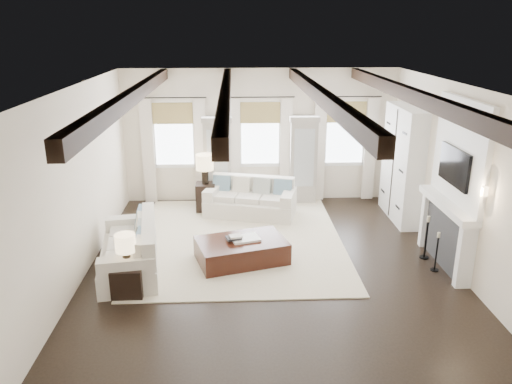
{
  "coord_description": "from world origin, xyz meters",
  "views": [
    {
      "loc": [
        -0.62,
        -8.03,
        4.13
      ],
      "look_at": [
        -0.23,
        0.86,
        1.15
      ],
      "focal_mm": 35.0,
      "sensor_mm": 36.0,
      "label": 1
    }
  ],
  "objects_px": {
    "sofa_back": "(251,201)",
    "side_table_back": "(206,197)",
    "sofa_left": "(133,251)",
    "ottoman": "(241,251)",
    "side_table_front": "(129,280)"
  },
  "relations": [
    {
      "from": "side_table_front",
      "to": "side_table_back",
      "type": "height_order",
      "value": "side_table_back"
    },
    {
      "from": "sofa_back",
      "to": "side_table_back",
      "type": "height_order",
      "value": "sofa_back"
    },
    {
      "from": "sofa_left",
      "to": "ottoman",
      "type": "height_order",
      "value": "sofa_left"
    },
    {
      "from": "sofa_left",
      "to": "sofa_back",
      "type": "bearing_deg",
      "value": 50.16
    },
    {
      "from": "side_table_back",
      "to": "ottoman",
      "type": "bearing_deg",
      "value": -73.74
    },
    {
      "from": "sofa_left",
      "to": "side_table_front",
      "type": "xyz_separation_m",
      "value": [
        0.09,
        -0.87,
        -0.12
      ]
    },
    {
      "from": "sofa_left",
      "to": "ottoman",
      "type": "bearing_deg",
      "value": 6.95
    },
    {
      "from": "sofa_left",
      "to": "ottoman",
      "type": "relative_size",
      "value": 1.4
    },
    {
      "from": "sofa_back",
      "to": "side_table_back",
      "type": "relative_size",
      "value": 3.25
    },
    {
      "from": "side_table_front",
      "to": "side_table_back",
      "type": "bearing_deg",
      "value": 74.57
    },
    {
      "from": "ottoman",
      "to": "side_table_front",
      "type": "height_order",
      "value": "side_table_front"
    },
    {
      "from": "sofa_back",
      "to": "sofa_left",
      "type": "bearing_deg",
      "value": -129.84
    },
    {
      "from": "side_table_front",
      "to": "sofa_left",
      "type": "bearing_deg",
      "value": 95.77
    },
    {
      "from": "sofa_left",
      "to": "ottoman",
      "type": "distance_m",
      "value": 1.94
    },
    {
      "from": "sofa_left",
      "to": "side_table_back",
      "type": "xyz_separation_m",
      "value": [
        1.13,
        2.92,
        -0.03
      ]
    }
  ]
}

